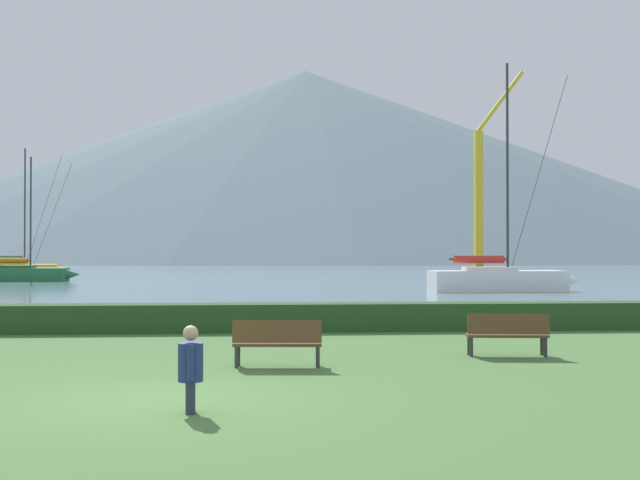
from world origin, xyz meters
TOP-DOWN VIEW (x-y plane):
  - ground_plane at (0.00, 0.00)m, footprint 1000.00×1000.00m
  - harbor_water at (0.00, 137.00)m, footprint 320.00×246.00m
  - hedge_line at (0.00, 11.00)m, footprint 80.00×1.20m
  - sailboat_slip_0 at (-16.78, 52.84)m, footprint 7.77×2.35m
  - sailboat_slip_4 at (-20.88, 65.82)m, footprint 8.49×2.66m
  - sailboat_slip_5 at (15.55, 33.77)m, footprint 8.96×2.71m
  - park_bench_near_path at (1.90, 3.52)m, footprint 1.81×0.62m
  - park_bench_under_tree at (7.00, 4.83)m, footprint 1.82×0.67m
  - person_seated_viewer at (0.54, -1.00)m, footprint 0.36×0.57m
  - dock_crane at (24.37, 69.35)m, footprint 5.79×2.00m
  - distant_hill_west_ridge at (-24.59, 289.94)m, footprint 191.81×191.81m
  - distant_hill_central_peak at (65.79, 376.04)m, footprint 276.91×276.91m
  - distant_hill_east_ridge at (-8.54, 327.83)m, footprint 294.91×294.91m
  - distant_hill_far_shoulder at (19.19, 288.87)m, footprint 336.75×336.75m

SIDE VIEW (x-z plane):
  - ground_plane at x=0.00m, z-range 0.00..0.00m
  - harbor_water at x=0.00m, z-range 0.00..0.00m
  - hedge_line at x=0.00m, z-range 0.00..0.80m
  - park_bench_near_path at x=1.90m, z-range 0.06..1.01m
  - park_bench_under_tree at x=7.00m, z-range 0.06..1.01m
  - sailboat_slip_0 at x=-16.78m, z-range -4.25..5.55m
  - person_seated_viewer at x=0.54m, z-range 0.06..1.31m
  - sailboat_slip_4 at x=-20.88m, z-range -5.33..6.76m
  - sailboat_slip_5 at x=15.55m, z-range -5.92..7.45m
  - dock_crane at x=24.37m, z-range -3.78..17.28m
  - distant_hill_east_ridge at x=-8.54m, z-range 0.00..50.56m
  - distant_hill_west_ridge at x=-24.59m, z-range 0.00..52.27m
  - distant_hill_central_peak at x=65.79m, z-range 0.00..58.79m
  - distant_hill_far_shoulder at x=19.19m, z-range 0.00..69.89m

